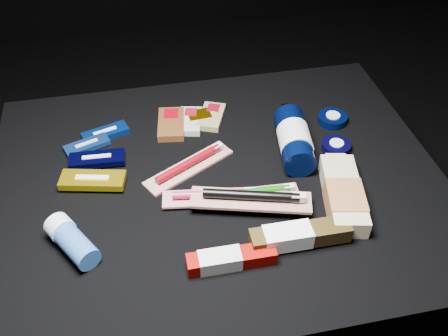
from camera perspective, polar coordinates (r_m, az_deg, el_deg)
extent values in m
plane|color=black|center=(1.39, -0.54, -13.12)|extent=(3.00, 3.00, 0.00)
cube|color=black|center=(1.23, -0.60, -7.92)|extent=(0.98, 0.78, 0.40)
cube|color=#093198|center=(1.23, -13.40, 3.92)|extent=(0.12, 0.07, 0.01)
cube|color=white|center=(1.23, -13.41, 3.95)|extent=(0.06, 0.03, 0.01)
cube|color=#194AA8|center=(1.20, -15.39, 2.53)|extent=(0.11, 0.07, 0.01)
cube|color=#BAB9B5|center=(1.20, -15.40, 2.55)|extent=(0.05, 0.03, 0.01)
cube|color=#040431|center=(1.15, -14.30, 0.99)|extent=(0.12, 0.05, 0.01)
cube|color=silver|center=(1.15, -14.30, 1.02)|extent=(0.06, 0.01, 0.02)
cube|color=gold|center=(1.10, -14.77, -1.35)|extent=(0.14, 0.08, 0.02)
cube|color=silver|center=(1.10, -14.78, -1.31)|extent=(0.07, 0.03, 0.02)
cube|color=#573014|center=(1.22, -6.06, 5.00)|extent=(0.08, 0.12, 0.02)
cube|color=maroon|center=(1.25, -6.03, 5.91)|extent=(0.04, 0.04, 0.02)
cube|color=#B5B5AE|center=(1.23, -3.89, 5.37)|extent=(0.07, 0.11, 0.02)
cube|color=maroon|center=(1.25, -3.80, 6.14)|extent=(0.04, 0.04, 0.02)
cube|color=#9A8657|center=(1.24, -1.45, 5.89)|extent=(0.09, 0.11, 0.02)
cube|color=maroon|center=(1.26, -1.20, 6.64)|extent=(0.04, 0.04, 0.02)
cube|color=maroon|center=(1.24, -3.83, 5.67)|extent=(0.14, 0.05, 0.01)
cube|color=#976305|center=(1.24, -2.82, 5.89)|extent=(0.06, 0.05, 0.02)
cylinder|color=black|center=(1.14, 8.01, 3.24)|extent=(0.10, 0.18, 0.07)
cylinder|color=silver|center=(1.14, 8.10, 3.13)|extent=(0.08, 0.09, 0.07)
cylinder|color=black|center=(1.22, 7.27, 6.23)|extent=(0.03, 0.03, 0.02)
cube|color=black|center=(1.24, 7.09, 6.61)|extent=(0.02, 0.03, 0.02)
cylinder|color=black|center=(1.26, 12.29, 5.52)|extent=(0.07, 0.07, 0.02)
cylinder|color=silver|center=(1.26, 12.30, 5.57)|extent=(0.03, 0.03, 0.02)
cylinder|color=black|center=(1.18, 12.69, 2.43)|extent=(0.07, 0.07, 0.02)
cylinder|color=silver|center=(1.18, 12.70, 2.48)|extent=(0.03, 0.03, 0.02)
cube|color=#CCBB8B|center=(1.05, 13.44, -2.96)|extent=(0.11, 0.21, 0.04)
cube|color=#9F663A|center=(1.04, 13.65, -3.76)|extent=(0.09, 0.11, 0.04)
cube|color=#CCBB8B|center=(1.12, 12.59, 0.73)|extent=(0.05, 0.03, 0.03)
cylinder|color=#2A5CA0|center=(0.97, -16.47, -8.59)|extent=(0.09, 0.10, 0.05)
cylinder|color=silver|center=(1.01, -18.23, -6.51)|extent=(0.06, 0.05, 0.05)
cube|color=silver|center=(1.11, -4.04, 0.05)|extent=(0.21, 0.15, 0.01)
cylinder|color=maroon|center=(1.10, -4.07, 0.53)|extent=(0.16, 0.10, 0.02)
cube|color=silver|center=(1.14, -0.74, 2.41)|extent=(0.03, 0.02, 0.01)
cube|color=silver|center=(1.03, -1.41, -3.42)|extent=(0.21, 0.08, 0.01)
cylinder|color=#9F1D42|center=(1.02, -1.42, -2.97)|extent=(0.16, 0.04, 0.02)
cube|color=white|center=(1.03, 2.95, -2.74)|extent=(0.02, 0.02, 0.01)
cube|color=#AAA59E|center=(1.03, 3.55, -3.10)|extent=(0.19, 0.05, 0.01)
cylinder|color=#0A5309|center=(1.02, 3.57, -2.69)|extent=(0.15, 0.02, 0.01)
cube|color=white|center=(1.04, 7.41, -2.21)|extent=(0.02, 0.01, 0.01)
cube|color=#B4AFA9|center=(1.01, 3.07, -3.69)|extent=(0.25, 0.12, 0.01)
cylinder|color=black|center=(1.00, 3.10, -3.13)|extent=(0.19, 0.07, 0.02)
cube|color=silver|center=(1.00, 8.50, -3.33)|extent=(0.03, 0.02, 0.01)
cube|color=#860300|center=(0.93, 0.87, -10.37)|extent=(0.16, 0.04, 0.03)
cube|color=#BBBCB8|center=(0.92, -0.47, -10.53)|extent=(0.08, 0.04, 0.03)
cube|color=#33250D|center=(0.96, 8.71, -7.63)|extent=(0.19, 0.04, 0.03)
cube|color=white|center=(0.95, 7.26, -7.82)|extent=(0.09, 0.05, 0.04)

